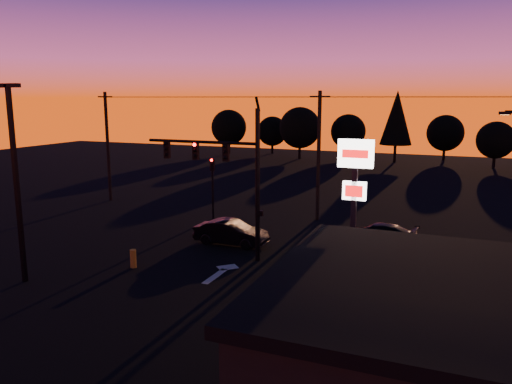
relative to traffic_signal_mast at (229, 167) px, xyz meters
The scene contains 20 objects.
ground 6.35m from the traffic_signal_mast, 88.59° to the right, with size 120.00×120.00×0.00m, color black.
lane_arrow 5.48m from the traffic_signal_mast, 75.57° to the right, with size 1.20×3.10×0.01m.
traffic_signal_mast is the anchor object (origin of this frame).
secondary_signal 9.19m from the traffic_signal_mast, 123.19° to the left, with size 0.30×0.31×4.35m.
parking_lot_light 10.19m from the traffic_signal_mast, 136.63° to the right, with size 1.25×0.30×9.14m.
pylon_sign 7.52m from the traffic_signal_mast, 19.36° to the right, with size 1.50×0.28×6.80m.
utility_pole_0 18.79m from the traffic_signal_mast, 147.82° to the left, with size 1.40×0.26×9.00m.
utility_pole_1 10.23m from the traffic_signal_mast, 78.16° to the left, with size 1.40×0.26×9.00m.
power_wires 10.85m from the traffic_signal_mast, 78.16° to the left, with size 36.00×1.22×0.07m.
bollard 6.81m from the traffic_signal_mast, 138.21° to the right, with size 0.31×0.31×0.94m, color orange.
tree_0 50.96m from the traffic_signal_mast, 115.46° to the left, with size 5.36×5.36×6.74m.
tree_1 51.54m from the traffic_signal_mast, 107.98° to the left, with size 4.54×4.54×5.71m.
tree_2 45.11m from the traffic_signal_mast, 102.68° to the left, with size 5.77×5.78×7.26m.
tree_3 48.18m from the traffic_signal_mast, 94.65° to the left, with size 4.95×4.95×6.22m.
tree_4 45.12m from the traffic_signal_mast, 86.06° to the left, with size 4.18×4.18×9.50m.
tree_5 50.84m from the traffic_signal_mast, 79.69° to the left, with size 4.95×4.95×6.22m.
tree_6 46.55m from the traffic_signal_mast, 71.06° to the left, with size 4.54×4.54×5.71m.
car_mid 4.84m from the traffic_signal_mast, 113.92° to the left, with size 1.53×4.38×1.44m, color black.
car_right 9.75m from the traffic_signal_mast, 36.76° to the left, with size 1.84×4.53×1.31m, color black.
suv_parked 13.51m from the traffic_signal_mast, 37.25° to the right, with size 2.43×5.27×1.46m, color black.
Camera 1 is at (11.08, -19.51, 8.52)m, focal length 35.00 mm.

